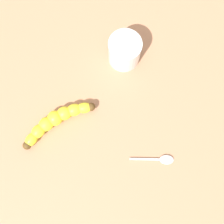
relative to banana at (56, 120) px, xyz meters
The scene contains 4 objects.
wooden_tabletop 5.01cm from the banana, 68.22° to the left, with size 120.00×120.00×3.00cm, color #AD7555.
banana is the anchor object (origin of this frame).
smoothie_glass 25.20cm from the banana, 130.45° to the left, with size 8.53×8.53×8.55cm.
teaspoon 29.21cm from the banana, 65.04° to the left, with size 2.78×11.29×0.80cm.
Camera 1 is at (13.16, 9.65, 77.89)cm, focal length 46.51 mm.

